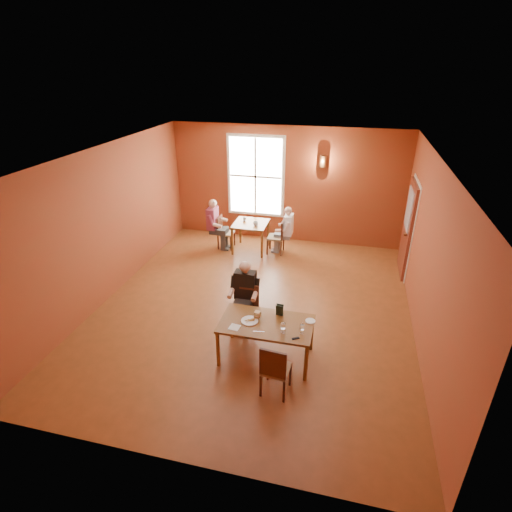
% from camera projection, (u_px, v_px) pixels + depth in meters
% --- Properties ---
extents(ground, '(6.00, 7.00, 0.01)m').
position_uv_depth(ground, '(254.00, 308.00, 7.92)').
color(ground, brown).
rests_on(ground, ground).
extents(wall_back, '(6.00, 0.04, 3.00)m').
position_uv_depth(wall_back, '(286.00, 185.00, 10.31)').
color(wall_back, brown).
rests_on(wall_back, ground).
extents(wall_front, '(6.00, 0.04, 3.00)m').
position_uv_depth(wall_front, '(174.00, 369.00, 4.21)').
color(wall_front, brown).
rests_on(wall_front, ground).
extents(wall_left, '(0.04, 7.00, 3.00)m').
position_uv_depth(wall_left, '(106.00, 224.00, 7.89)').
color(wall_left, brown).
rests_on(wall_left, ground).
extents(wall_right, '(0.04, 7.00, 3.00)m').
position_uv_depth(wall_right, '(428.00, 256.00, 6.62)').
color(wall_right, brown).
rests_on(wall_right, ground).
extents(ceiling, '(6.00, 7.00, 0.04)m').
position_uv_depth(ceiling, '(253.00, 156.00, 6.59)').
color(ceiling, white).
rests_on(ceiling, wall_back).
extents(window, '(1.36, 0.10, 1.96)m').
position_uv_depth(window, '(256.00, 176.00, 10.34)').
color(window, white).
rests_on(window, wall_back).
extents(door, '(0.12, 1.04, 2.10)m').
position_uv_depth(door, '(407.00, 229.00, 8.84)').
color(door, maroon).
rests_on(door, ground).
extents(wall_sconce, '(0.16, 0.16, 0.28)m').
position_uv_depth(wall_sconce, '(323.00, 161.00, 9.72)').
color(wall_sconce, brown).
rests_on(wall_sconce, wall_back).
extents(main_table, '(1.47, 0.83, 0.69)m').
position_uv_depth(main_table, '(266.00, 340.00, 6.46)').
color(main_table, brown).
rests_on(main_table, ground).
extents(chair_diner_main, '(0.37, 0.37, 0.84)m').
position_uv_depth(chair_diner_main, '(247.00, 310.00, 7.10)').
color(chair_diner_main, brown).
rests_on(chair_diner_main, ground).
extents(diner_main, '(0.49, 0.49, 1.23)m').
position_uv_depth(diner_main, '(246.00, 302.00, 6.99)').
color(diner_main, black).
rests_on(diner_main, ground).
extents(chair_empty, '(0.42, 0.42, 0.87)m').
position_uv_depth(chair_empty, '(276.00, 368.00, 5.75)').
color(chair_empty, '#5F2815').
rests_on(chair_empty, ground).
extents(plate_food, '(0.35, 0.35, 0.04)m').
position_uv_depth(plate_food, '(250.00, 320.00, 6.33)').
color(plate_food, white).
rests_on(plate_food, main_table).
extents(sandwich, '(0.10, 0.10, 0.11)m').
position_uv_depth(sandwich, '(257.00, 316.00, 6.39)').
color(sandwich, tan).
rests_on(sandwich, main_table).
extents(goblet_b, '(0.08, 0.08, 0.17)m').
position_uv_depth(goblet_b, '(302.00, 329.00, 6.02)').
color(goblet_b, silver).
rests_on(goblet_b, main_table).
extents(goblet_c, '(0.10, 0.10, 0.19)m').
position_uv_depth(goblet_c, '(283.00, 328.00, 6.03)').
color(goblet_c, white).
rests_on(goblet_c, main_table).
extents(menu_stand, '(0.12, 0.07, 0.20)m').
position_uv_depth(menu_stand, '(280.00, 310.00, 6.45)').
color(menu_stand, black).
rests_on(menu_stand, main_table).
extents(knife, '(0.18, 0.04, 0.00)m').
position_uv_depth(knife, '(259.00, 331.00, 6.10)').
color(knife, silver).
rests_on(knife, main_table).
extents(napkin, '(0.18, 0.18, 0.01)m').
position_uv_depth(napkin, '(235.00, 327.00, 6.20)').
color(napkin, white).
rests_on(napkin, main_table).
extents(side_plate, '(0.20, 0.20, 0.01)m').
position_uv_depth(side_plate, '(310.00, 321.00, 6.34)').
color(side_plate, silver).
rests_on(side_plate, main_table).
extents(sunglasses, '(0.12, 0.09, 0.01)m').
position_uv_depth(sunglasses, '(296.00, 338.00, 5.95)').
color(sunglasses, black).
rests_on(sunglasses, main_table).
extents(second_table, '(0.84, 0.84, 0.74)m').
position_uv_depth(second_table, '(251.00, 237.00, 10.17)').
color(second_table, brown).
rests_on(second_table, ground).
extents(chair_diner_white, '(0.39, 0.39, 0.88)m').
position_uv_depth(chair_diner_white, '(276.00, 236.00, 10.00)').
color(chair_diner_white, brown).
rests_on(chair_diner_white, ground).
extents(diner_white, '(0.47, 0.47, 1.17)m').
position_uv_depth(diner_white, '(277.00, 231.00, 9.93)').
color(diner_white, white).
rests_on(diner_white, ground).
extents(chair_diner_maroon, '(0.37, 0.37, 0.85)m').
position_uv_depth(chair_diner_maroon, '(226.00, 232.00, 10.28)').
color(chair_diner_maroon, '#5B3314').
rests_on(chair_diner_maroon, ground).
extents(diner_maroon, '(0.51, 0.51, 1.26)m').
position_uv_depth(diner_maroon, '(225.00, 225.00, 10.20)').
color(diner_maroon, maroon).
rests_on(diner_maroon, ground).
extents(cup_a, '(0.16, 0.16, 0.10)m').
position_uv_depth(cup_a, '(256.00, 224.00, 9.85)').
color(cup_a, white).
rests_on(cup_a, second_table).
extents(cup_b, '(0.10, 0.10, 0.08)m').
position_uv_depth(cup_b, '(244.00, 219.00, 10.12)').
color(cup_b, white).
rests_on(cup_b, second_table).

